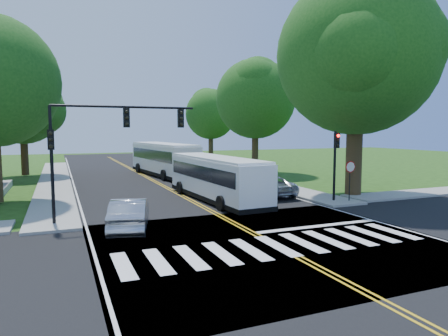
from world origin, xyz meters
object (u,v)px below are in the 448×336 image
signal_ne (335,156)px  hatchback (129,214)px  bus_follow (164,159)px  signal_nw (103,135)px  suv (266,186)px  bus_lead (216,177)px  dark_sedan (232,180)px

signal_ne → hatchback: bearing=-170.6°
bus_follow → signal_nw: bearing=61.6°
signal_ne → suv: 5.31m
hatchback → signal_nw: bearing=-54.6°
signal_nw → bus_follow: bearing=67.8°
suv → hatchback: bearing=28.8°
signal_nw → hatchback: signal_nw is taller
signal_ne → hatchback: 13.55m
suv → bus_lead: bearing=2.6°
bus_follow → suv: 15.32m
suv → dark_sedan: (-0.46, 4.87, -0.12)m
signal_ne → dark_sedan: 9.68m
hatchback → suv: hatchback is taller
signal_ne → suv: (-2.75, 3.96, -2.24)m
hatchback → suv: bearing=-135.8°
signal_nw → suv: signal_nw is taller
suv → dark_sedan: size_ratio=1.25×
bus_follow → suv: bus_follow is taller
signal_nw → bus_lead: bearing=26.4°
bus_follow → suv: bearing=97.5°
bus_follow → hatchback: bearing=65.8°
signal_nw → dark_sedan: bearing=39.2°
bus_lead → dark_sedan: bus_lead is taller
signal_ne → dark_sedan: signal_ne is taller
dark_sedan → signal_nw: bearing=43.8°
signal_nw → hatchback: bearing=-68.3°
signal_ne → hatchback: (-13.19, -2.18, -2.21)m
suv → signal_ne: bearing=123.1°
bus_lead → bus_follow: (0.29, 15.14, 0.22)m
hatchback → dark_sedan: hatchback is taller
bus_follow → dark_sedan: (3.15, -9.98, -1.13)m
bus_follow → dark_sedan: bus_follow is taller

